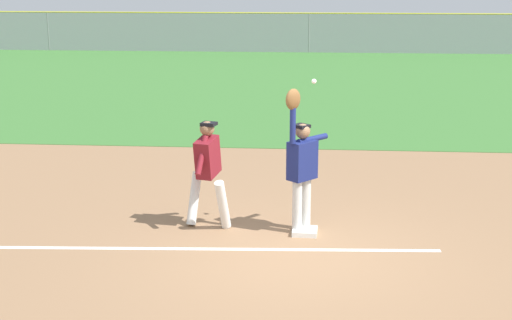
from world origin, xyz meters
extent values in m
plane|color=#936D4C|center=(0.00, 0.00, 0.00)|extent=(80.17, 80.17, 0.00)
cube|color=#3D7533|center=(0.00, 16.32, 0.01)|extent=(51.81, 19.84, 0.01)
cube|color=white|center=(-3.87, -0.01, 0.00)|extent=(11.99, 0.77, 0.01)
cube|color=white|center=(0.13, 0.89, 0.04)|extent=(0.40, 0.40, 0.08)
cylinder|color=silver|center=(0.13, 1.09, 0.42)|extent=(0.21, 0.21, 0.85)
cylinder|color=silver|center=(0.00, 0.94, 0.42)|extent=(0.21, 0.21, 0.85)
cube|color=navy|center=(0.07, 1.01, 1.15)|extent=(0.49, 0.50, 0.60)
sphere|color=#8C6647|center=(0.07, 1.01, 1.60)|extent=(0.32, 0.32, 0.23)
cube|color=black|center=(0.04, 1.03, 1.68)|extent=(0.30, 0.30, 0.05)
cylinder|color=navy|center=(-0.08, 0.85, 1.76)|extent=(0.13, 0.13, 0.62)
cylinder|color=navy|center=(0.22, 1.17, 1.45)|extent=(0.48, 0.52, 0.09)
ellipsoid|color=brown|center=(-0.08, 0.85, 2.12)|extent=(0.29, 0.30, 0.32)
cylinder|color=white|center=(-1.16, 0.94, 0.42)|extent=(0.26, 0.46, 0.85)
cylinder|color=white|center=(-1.66, 1.24, 0.42)|extent=(0.26, 0.46, 0.85)
cube|color=maroon|center=(-1.41, 1.09, 1.15)|extent=(0.39, 0.57, 0.66)
sphere|color=#8C6647|center=(-1.41, 1.09, 1.60)|extent=(0.28, 0.28, 0.23)
cube|color=black|center=(-1.38, 1.08, 1.68)|extent=(0.26, 0.25, 0.05)
cylinder|color=maroon|center=(-1.35, 1.30, 1.23)|extent=(0.19, 0.41, 0.58)
cylinder|color=maroon|center=(-1.47, 0.88, 1.23)|extent=(0.19, 0.41, 0.58)
sphere|color=white|center=(0.22, 1.14, 2.35)|extent=(0.07, 0.07, 0.07)
cube|color=#93999E|center=(0.00, 26.24, 0.93)|extent=(51.81, 0.06, 1.86)
cylinder|color=yellow|center=(0.00, 26.24, 1.89)|extent=(51.81, 0.06, 0.06)
cylinder|color=gray|center=(-12.95, 26.24, 0.93)|extent=(0.08, 0.08, 1.86)
cylinder|color=gray|center=(0.00, 26.24, 0.93)|extent=(0.08, 0.08, 1.86)
cube|color=tan|center=(-9.18, 30.54, 0.57)|extent=(4.51, 2.18, 0.55)
cube|color=#2D333D|center=(-9.18, 30.54, 1.05)|extent=(2.31, 1.89, 0.40)
cylinder|color=black|center=(-7.79, 31.58, 0.30)|extent=(0.61, 0.26, 0.60)
cylinder|color=black|center=(-7.67, 29.69, 0.30)|extent=(0.61, 0.26, 0.60)
cylinder|color=black|center=(-10.69, 31.39, 0.30)|extent=(0.61, 0.26, 0.60)
cylinder|color=black|center=(-10.56, 29.50, 0.30)|extent=(0.61, 0.26, 0.60)
cube|color=#23389E|center=(-3.68, 29.93, 0.57)|extent=(4.42, 1.95, 0.55)
cube|color=#2D333D|center=(-3.68, 29.93, 1.05)|extent=(2.22, 1.77, 0.40)
cylinder|color=black|center=(-2.22, 30.87, 0.30)|extent=(0.60, 0.23, 0.60)
cylinder|color=black|center=(-2.25, 28.97, 0.30)|extent=(0.60, 0.23, 0.60)
cylinder|color=black|center=(-5.12, 30.90, 0.30)|extent=(0.60, 0.23, 0.60)
cylinder|color=black|center=(-5.15, 29.00, 0.30)|extent=(0.60, 0.23, 0.60)
cube|color=white|center=(2.10, 30.18, 0.57)|extent=(4.51, 2.17, 0.55)
cube|color=#2D333D|center=(2.10, 30.18, 1.05)|extent=(2.31, 1.88, 0.40)
cylinder|color=black|center=(3.49, 31.22, 0.30)|extent=(0.61, 0.26, 0.60)
cylinder|color=black|center=(3.61, 29.32, 0.30)|extent=(0.61, 0.26, 0.60)
cylinder|color=black|center=(0.59, 31.04, 0.30)|extent=(0.61, 0.26, 0.60)
cylinder|color=black|center=(0.71, 29.14, 0.30)|extent=(0.61, 0.26, 0.60)
cube|color=#B21E1E|center=(7.85, 30.05, 0.57)|extent=(4.44, 2.01, 0.55)
cube|color=#2D333D|center=(7.85, 30.05, 1.05)|extent=(2.24, 1.80, 0.40)
cylinder|color=black|center=(9.28, 31.04, 0.30)|extent=(0.61, 0.23, 0.60)
cylinder|color=black|center=(9.32, 29.14, 0.30)|extent=(0.61, 0.23, 0.60)
cylinder|color=black|center=(6.38, 30.97, 0.30)|extent=(0.61, 0.23, 0.60)
cylinder|color=black|center=(6.42, 29.07, 0.30)|extent=(0.61, 0.23, 0.60)
camera|label=1|loc=(0.20, -9.91, 4.01)|focal=51.69mm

